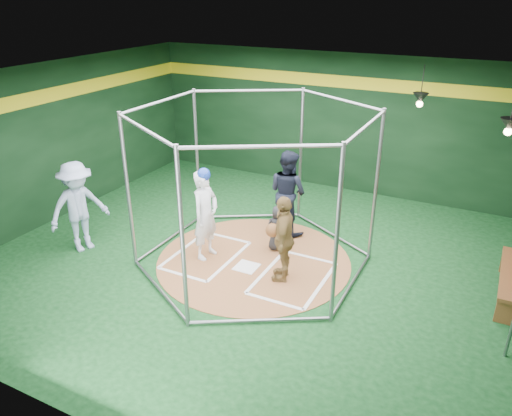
% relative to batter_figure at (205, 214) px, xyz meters
% --- Properties ---
extents(room_shell, '(10.10, 9.10, 3.53)m').
position_rel_batter_figure_xyz_m(room_shell, '(0.91, 0.27, 0.82)').
color(room_shell, '#0B3313').
rests_on(room_shell, ground).
extents(clay_disc, '(3.80, 3.80, 0.01)m').
position_rel_batter_figure_xyz_m(clay_disc, '(0.91, 0.26, -0.93)').
color(clay_disc, '#9A5F38').
rests_on(clay_disc, ground).
extents(home_plate, '(0.43, 0.43, 0.01)m').
position_rel_batter_figure_xyz_m(home_plate, '(0.91, -0.04, -0.92)').
color(home_plate, white).
rests_on(home_plate, clay_disc).
extents(batter_box_left, '(1.17, 1.77, 0.01)m').
position_rel_batter_figure_xyz_m(batter_box_left, '(-0.04, 0.01, -0.92)').
color(batter_box_left, white).
rests_on(batter_box_left, clay_disc).
extents(batter_box_right, '(1.17, 1.77, 0.01)m').
position_rel_batter_figure_xyz_m(batter_box_right, '(1.86, 0.01, -0.92)').
color(batter_box_right, white).
rests_on(batter_box_right, clay_disc).
extents(batting_cage, '(4.05, 4.67, 3.00)m').
position_rel_batter_figure_xyz_m(batting_cage, '(0.91, 0.26, 0.57)').
color(batting_cage, gray).
rests_on(batting_cage, ground).
extents(pendant_lamp_near, '(0.34, 0.34, 0.90)m').
position_rel_batter_figure_xyz_m(pendant_lamp_near, '(3.11, 3.86, 1.81)').
color(pendant_lamp_near, black).
rests_on(pendant_lamp_near, room_shell).
extents(pendant_lamp_far, '(0.34, 0.34, 0.90)m').
position_rel_batter_figure_xyz_m(pendant_lamp_far, '(4.91, 2.26, 1.81)').
color(pendant_lamp_far, black).
rests_on(pendant_lamp_far, room_shell).
extents(batter_figure, '(0.48, 0.69, 1.86)m').
position_rel_batter_figure_xyz_m(batter_figure, '(0.00, 0.00, 0.00)').
color(batter_figure, white).
rests_on(batter_figure, clay_disc).
extents(visitor_leopard, '(0.65, 1.03, 1.63)m').
position_rel_batter_figure_xyz_m(visitor_leopard, '(1.68, -0.06, -0.11)').
color(visitor_leopard, '#AB8649').
rests_on(visitor_leopard, clay_disc).
extents(catcher_figure, '(0.55, 0.62, 0.96)m').
position_rel_batter_figure_xyz_m(catcher_figure, '(1.13, 0.86, -0.43)').
color(catcher_figure, black).
rests_on(catcher_figure, clay_disc).
extents(umpire, '(1.08, 0.97, 1.84)m').
position_rel_batter_figure_xyz_m(umpire, '(0.97, 1.75, -0.00)').
color(umpire, black).
rests_on(umpire, clay_disc).
extents(bystander_blue, '(1.09, 1.38, 1.87)m').
position_rel_batter_figure_xyz_m(bystander_blue, '(-2.43, -0.87, 0.00)').
color(bystander_blue, '#9FAED2').
rests_on(bystander_blue, ground).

